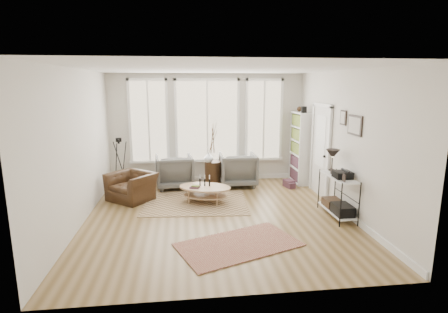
{
  "coord_description": "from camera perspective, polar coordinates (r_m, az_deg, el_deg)",
  "views": [
    {
      "loc": [
        -0.66,
        -6.65,
        2.61
      ],
      "look_at": [
        0.2,
        0.6,
        1.1
      ],
      "focal_mm": 28.0,
      "sensor_mm": 36.0,
      "label": 1
    }
  ],
  "objects": [
    {
      "name": "book_stack_far",
      "position": [
        9.14,
        10.78,
        -4.62
      ],
      "size": [
        0.23,
        0.27,
        0.15
      ],
      "primitive_type": "cube",
      "rotation": [
        0.0,
        0.0,
        0.26
      ],
      "color": "maroon",
      "rests_on": "ground"
    },
    {
      "name": "coffee_table",
      "position": [
        7.87,
        -3.18,
        -5.49
      ],
      "size": [
        1.35,
        1.09,
        0.54
      ],
      "color": "tan",
      "rests_on": "ground"
    },
    {
      "name": "rug_main",
      "position": [
        7.94,
        -4.66,
        -7.49
      ],
      "size": [
        2.4,
        1.87,
        0.01
      ],
      "primitive_type": "cube",
      "rotation": [
        0.0,
        0.0,
        -0.07
      ],
      "color": "brown",
      "rests_on": "ground"
    },
    {
      "name": "bay_window",
      "position": [
        9.44,
        -2.74,
        5.58
      ],
      "size": [
        4.14,
        0.12,
        2.24
      ],
      "color": "#CFB989",
      "rests_on": "ground"
    },
    {
      "name": "wall_art",
      "position": [
        7.19,
        20.12,
        5.13
      ],
      "size": [
        0.04,
        0.88,
        0.44
      ],
      "color": "black",
      "rests_on": "ground"
    },
    {
      "name": "vase",
      "position": [
        8.99,
        -2.52,
        -0.13
      ],
      "size": [
        0.31,
        0.31,
        0.26
      ],
      "primitive_type": "imported",
      "rotation": [
        0.0,
        0.0,
        0.32
      ],
      "color": "silver",
      "rests_on": "side_table"
    },
    {
      "name": "side_table",
      "position": [
        9.05,
        -1.86,
        0.56
      ],
      "size": [
        0.43,
        0.43,
        1.79
      ],
      "color": "#382313",
      "rests_on": "ground"
    },
    {
      "name": "bookcase",
      "position": [
        9.54,
        12.28,
        1.43
      ],
      "size": [
        0.31,
        0.85,
        2.06
      ],
      "color": "white",
      "rests_on": "ground"
    },
    {
      "name": "door",
      "position": [
        8.57,
        15.49,
        1.27
      ],
      "size": [
        0.09,
        1.06,
        2.22
      ],
      "color": "silver",
      "rests_on": "ground"
    },
    {
      "name": "armchair_left",
      "position": [
        9.05,
        -8.11,
        -2.4
      ],
      "size": [
        1.0,
        1.03,
        0.85
      ],
      "primitive_type": "imported",
      "rotation": [
        0.0,
        0.0,
        3.25
      ],
      "color": "#61615D",
      "rests_on": "ground"
    },
    {
      "name": "book_stack_near",
      "position": [
        9.25,
        10.57,
        -4.32
      ],
      "size": [
        0.29,
        0.33,
        0.18
      ],
      "primitive_type": "cube",
      "rotation": [
        0.0,
        0.0,
        0.27
      ],
      "color": "maroon",
      "rests_on": "ground"
    },
    {
      "name": "low_shelf",
      "position": [
        7.35,
        18.08,
        -5.5
      ],
      "size": [
        0.38,
        1.08,
        1.3
      ],
      "color": "white",
      "rests_on": "ground"
    },
    {
      "name": "tripod_camera",
      "position": [
        9.03,
        -16.59,
        -1.58
      ],
      "size": [
        0.47,
        0.47,
        1.33
      ],
      "color": "black",
      "rests_on": "ground"
    },
    {
      "name": "room",
      "position": [
        6.81,
        -0.93,
        1.68
      ],
      "size": [
        5.5,
        5.54,
        2.9
      ],
      "color": "olive",
      "rests_on": "ground"
    },
    {
      "name": "armchair_right",
      "position": [
        9.15,
        2.27,
        -2.09
      ],
      "size": [
        0.93,
        0.96,
        0.86
      ],
      "primitive_type": "imported",
      "rotation": [
        0.0,
        0.0,
        3.13
      ],
      "color": "#61615D",
      "rests_on": "ground"
    },
    {
      "name": "rug_runner",
      "position": [
        5.96,
        2.42,
        -14.15
      ],
      "size": [
        2.22,
        1.73,
        0.01
      ],
      "primitive_type": "cube",
      "rotation": [
        0.0,
        0.0,
        0.37
      ],
      "color": "maroon",
      "rests_on": "ground"
    },
    {
      "name": "accent_chair",
      "position": [
        8.32,
        -14.82,
        -4.74
      ],
      "size": [
        1.28,
        1.26,
        0.63
      ],
      "primitive_type": "imported",
      "rotation": [
        0.0,
        0.0,
        -0.68
      ],
      "color": "#382313",
      "rests_on": "ground"
    }
  ]
}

